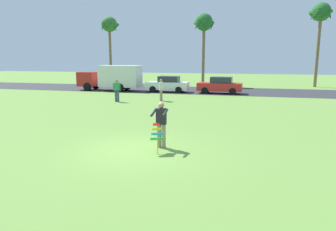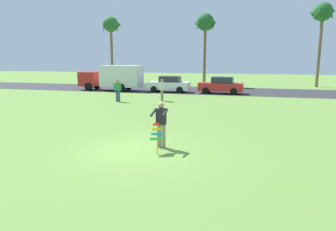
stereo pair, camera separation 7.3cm
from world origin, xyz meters
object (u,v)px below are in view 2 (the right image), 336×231
(parked_car_white, at_px, (169,84))
(palm_tree_left_near, at_px, (111,27))
(kite_held, at_px, (157,134))
(parked_truck_red_cab, at_px, (114,77))
(person_kite_flyer, at_px, (161,123))
(parked_car_red, at_px, (221,86))
(palm_tree_centre_far, at_px, (322,16))
(person_walker_near, at_px, (118,90))
(palm_tree_right_near, at_px, (205,25))
(person_walker_far, at_px, (162,89))

(parked_car_white, distance_m, palm_tree_left_near, 16.74)
(kite_held, height_order, parked_truck_red_cab, parked_truck_red_cab)
(person_kite_flyer, distance_m, palm_tree_left_near, 34.11)
(parked_car_red, relative_size, palm_tree_centre_far, 0.44)
(kite_held, distance_m, palm_tree_centre_far, 32.25)
(parked_car_white, relative_size, parked_car_red, 0.99)
(parked_car_red, relative_size, person_walker_near, 2.46)
(parked_truck_red_cab, bearing_deg, palm_tree_left_near, 116.03)
(kite_held, distance_m, person_walker_near, 13.59)
(palm_tree_left_near, xyz_separation_m, palm_tree_right_near, (13.41, -2.06, -0.30))
(palm_tree_right_near, bearing_deg, person_walker_near, -105.00)
(parked_car_white, height_order, parked_car_red, same)
(parked_car_white, distance_m, parked_car_red, 5.20)
(kite_held, relative_size, parked_car_white, 0.24)
(palm_tree_right_near, bearing_deg, kite_held, -85.11)
(palm_tree_left_near, bearing_deg, parked_car_red, -32.90)
(kite_held, bearing_deg, person_walker_far, 105.25)
(parked_car_red, bearing_deg, palm_tree_centre_far, 43.77)
(parked_car_red, distance_m, person_walker_near, 10.66)
(parked_truck_red_cab, xyz_separation_m, person_walker_far, (7.09, -6.47, -0.48))
(palm_tree_right_near, height_order, person_walker_far, palm_tree_right_near)
(person_walker_near, bearing_deg, parked_truck_red_cab, 116.49)
(kite_held, height_order, person_walker_far, person_walker_far)
(parked_car_white, bearing_deg, palm_tree_centre_far, 32.48)
(palm_tree_right_near, height_order, person_walker_near, palm_tree_right_near)
(palm_tree_right_near, xyz_separation_m, person_walker_far, (-1.18, -14.95, -6.35))
(parked_truck_red_cab, bearing_deg, palm_tree_right_near, 45.70)
(palm_tree_left_near, relative_size, palm_tree_centre_far, 0.94)
(person_kite_flyer, xyz_separation_m, parked_car_white, (-4.69, 18.97, -0.18))
(palm_tree_centre_far, bearing_deg, person_walker_near, -134.76)
(person_walker_near, bearing_deg, person_kite_flyer, -58.83)
(kite_held, bearing_deg, parked_car_white, 103.54)
(person_kite_flyer, distance_m, palm_tree_right_near, 28.26)
(parked_car_red, height_order, palm_tree_centre_far, palm_tree_centre_far)
(palm_tree_left_near, distance_m, palm_tree_centre_far, 26.60)
(parked_car_red, distance_m, person_walker_far, 7.64)
(person_kite_flyer, xyz_separation_m, palm_tree_right_near, (-2.37, 27.44, 6.33))
(person_kite_flyer, xyz_separation_m, palm_tree_centre_far, (10.80, 28.83, 7.15))
(palm_tree_right_near, bearing_deg, parked_truck_red_cab, -134.30)
(palm_tree_left_near, bearing_deg, palm_tree_centre_far, -1.44)
(palm_tree_right_near, height_order, palm_tree_centre_far, palm_tree_centre_far)
(palm_tree_left_near, xyz_separation_m, person_walker_near, (9.04, -18.36, -6.65))
(kite_held, xyz_separation_m, parked_truck_red_cab, (-10.67, 19.61, 0.74))
(person_kite_flyer, distance_m, palm_tree_centre_far, 31.61)
(parked_car_white, distance_m, person_walker_far, 6.58)
(palm_tree_centre_far, bearing_deg, parked_car_white, -147.52)
(parked_truck_red_cab, distance_m, palm_tree_right_near, 13.22)
(parked_car_red, distance_m, palm_tree_right_near, 11.07)
(person_walker_near, bearing_deg, palm_tree_left_near, 116.22)
(parked_car_red, height_order, person_walker_far, person_walker_far)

